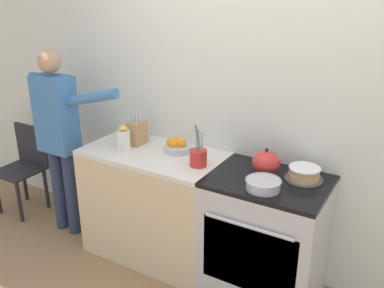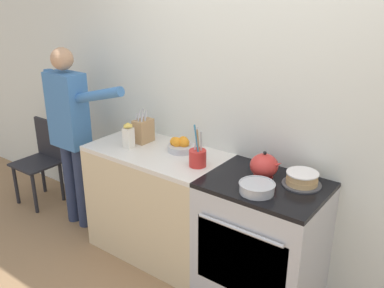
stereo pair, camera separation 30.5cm
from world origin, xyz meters
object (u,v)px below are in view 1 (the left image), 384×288
object	(u,v)px
knife_block	(137,132)
person_baker	(58,129)
layer_cake	(304,174)
milk_carton	(124,138)
tea_kettle	(266,163)
mixing_bowl	(263,184)
dining_chair	(25,163)
utensil_crock	(198,157)
stove_range	(264,238)
fruit_bowl	(177,146)

from	to	relation	value
knife_block	person_baker	distance (m)	0.71
layer_cake	knife_block	world-z (taller)	knife_block
layer_cake	milk_carton	size ratio (longest dim) A/B	1.22
tea_kettle	mixing_bowl	size ratio (longest dim) A/B	1.01
mixing_bowl	dining_chair	size ratio (longest dim) A/B	0.27
tea_kettle	utensil_crock	world-z (taller)	utensil_crock
milk_carton	person_baker	xyz separation A→B (m)	(-0.67, -0.04, -0.03)
knife_block	stove_range	bearing A→B (deg)	-4.25
dining_chair	utensil_crock	bearing A→B (deg)	2.31
person_baker	dining_chair	distance (m)	0.83
stove_range	utensil_crock	xyz separation A→B (m)	(-0.52, -0.04, 0.53)
mixing_bowl	person_baker	size ratio (longest dim) A/B	0.14
tea_kettle	knife_block	world-z (taller)	knife_block
mixing_bowl	milk_carton	xyz separation A→B (m)	(-1.19, 0.07, 0.06)
utensil_crock	person_baker	size ratio (longest dim) A/B	0.19
dining_chair	person_baker	bearing A→B (deg)	-6.42
tea_kettle	milk_carton	xyz separation A→B (m)	(-1.11, -0.16, 0.02)
layer_cake	dining_chair	xyz separation A→B (m)	(-2.69, -0.13, -0.48)
knife_block	person_baker	size ratio (longest dim) A/B	0.17
knife_block	fruit_bowl	xyz separation A→B (m)	(0.37, 0.03, -0.05)
layer_cake	dining_chair	distance (m)	2.74
utensil_crock	mixing_bowl	bearing A→B (deg)	-11.38
stove_range	fruit_bowl	size ratio (longest dim) A/B	4.38
stove_range	knife_block	distance (m)	1.29
layer_cake	knife_block	size ratio (longest dim) A/B	0.90
stove_range	layer_cake	distance (m)	0.55
person_baker	fruit_bowl	bearing A→B (deg)	5.88
tea_kettle	dining_chair	distance (m)	2.49
knife_block	utensil_crock	world-z (taller)	utensil_crock
mixing_bowl	utensil_crock	bearing A→B (deg)	168.62
stove_range	knife_block	world-z (taller)	knife_block
fruit_bowl	milk_carton	distance (m)	0.42
tea_kettle	knife_block	bearing A→B (deg)	179.91
mixing_bowl	knife_block	xyz separation A→B (m)	(-1.18, 0.24, 0.06)
utensil_crock	fruit_bowl	bearing A→B (deg)	150.92
layer_cake	mixing_bowl	distance (m)	0.33
tea_kettle	dining_chair	xyz separation A→B (m)	(-2.44, -0.09, -0.51)
stove_range	fruit_bowl	world-z (taller)	fruit_bowl
stove_range	knife_block	xyz separation A→B (m)	(-1.16, 0.09, 0.56)
tea_kettle	fruit_bowl	distance (m)	0.74
layer_cake	dining_chair	bearing A→B (deg)	-177.24
person_baker	stove_range	bearing A→B (deg)	-2.93
layer_cake	knife_block	xyz separation A→B (m)	(-1.36, -0.03, 0.06)
knife_block	utensil_crock	distance (m)	0.65
knife_block	dining_chair	xyz separation A→B (m)	(-1.33, -0.10, -0.53)
tea_kettle	utensil_crock	size ratio (longest dim) A/B	0.73
utensil_crock	knife_block	bearing A→B (deg)	168.76
layer_cake	tea_kettle	xyz separation A→B (m)	(-0.26, -0.04, 0.04)
mixing_bowl	fruit_bowl	world-z (taller)	fruit_bowl
fruit_bowl	milk_carton	world-z (taller)	milk_carton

